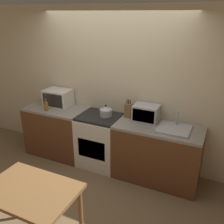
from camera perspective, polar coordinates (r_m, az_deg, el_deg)
ground_plane at (r=3.99m, az=-5.83°, el=-16.62°), size 16.00×16.00×0.00m
wall_back at (r=4.19m, az=0.56°, el=5.56°), size 10.00×0.06×2.60m
counter_left_run at (r=4.71m, az=-12.32°, el=-4.15°), size 1.09×0.62×0.90m
counter_right_run at (r=3.96m, az=10.24°, el=-9.25°), size 1.31×0.62×0.90m
stove_range at (r=4.27m, az=-2.74°, el=-6.50°), size 0.68×0.62×0.90m
kettle at (r=4.04m, az=-1.42°, el=0.17°), size 0.20×0.20×0.20m
microwave at (r=4.58m, az=-12.20°, el=3.19°), size 0.47×0.34×0.30m
bottle at (r=4.41m, az=-14.81°, el=1.32°), size 0.07×0.07×0.22m
knife_block at (r=3.99m, az=3.76°, el=0.38°), size 0.11×0.09×0.30m
toaster_oven at (r=3.89m, az=7.79°, el=-0.22°), size 0.39×0.29×0.25m
sink_basin at (r=3.71m, az=14.02°, el=-3.68°), size 0.46×0.42×0.24m
dining_table at (r=2.89m, az=-18.01°, el=-18.05°), size 0.97×0.66×0.78m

